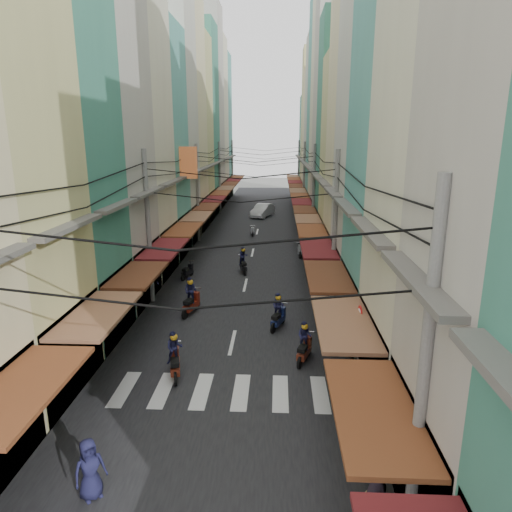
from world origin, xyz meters
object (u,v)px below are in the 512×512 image
(bicycle, at_px, (365,332))
(traffic_sign, at_px, (359,329))
(market_umbrella, at_px, (427,338))
(white_car, at_px, (262,217))

(bicycle, bearing_deg, traffic_sign, -175.12)
(bicycle, height_order, market_umbrella, market_umbrella)
(bicycle, xyz_separation_m, market_umbrella, (0.83, -5.71, 2.36))
(market_umbrella, height_order, traffic_sign, traffic_sign)
(white_car, height_order, market_umbrella, market_umbrella)
(white_car, xyz_separation_m, market_umbrella, (6.70, -36.61, 2.36))
(white_car, bearing_deg, bicycle, -61.18)
(market_umbrella, bearing_deg, bicycle, 98.32)
(bicycle, bearing_deg, market_umbrella, -152.70)
(bicycle, relative_size, traffic_sign, 0.46)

